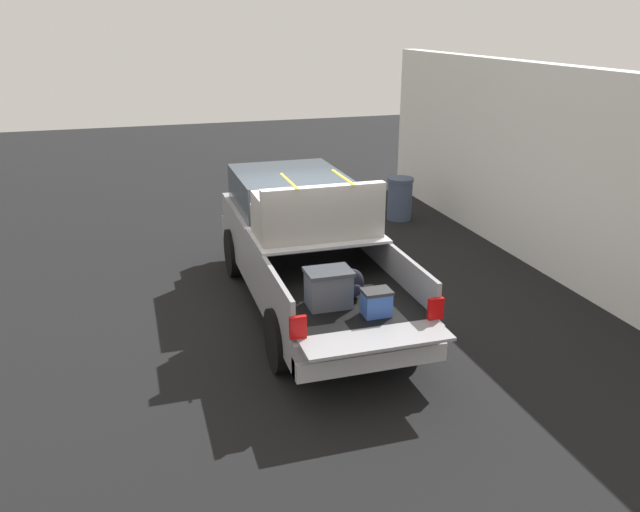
% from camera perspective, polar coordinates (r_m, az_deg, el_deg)
% --- Properties ---
extents(ground_plane, '(40.00, 40.00, 0.00)m').
position_cam_1_polar(ground_plane, '(10.39, -0.96, -4.59)').
color(ground_plane, black).
extents(pickup_truck, '(6.05, 2.06, 2.23)m').
position_cam_1_polar(pickup_truck, '(10.37, -1.60, 1.27)').
color(pickup_truck, gray).
rests_on(pickup_truck, ground_plane).
extents(building_facade, '(11.91, 0.36, 3.65)m').
position_cam_1_polar(building_facade, '(12.65, 18.81, 7.65)').
color(building_facade, white).
rests_on(building_facade, ground_plane).
extents(trash_can, '(0.60, 0.60, 0.98)m').
position_cam_1_polar(trash_can, '(14.91, 7.13, 5.12)').
color(trash_can, '#3F4C66').
rests_on(trash_can, ground_plane).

